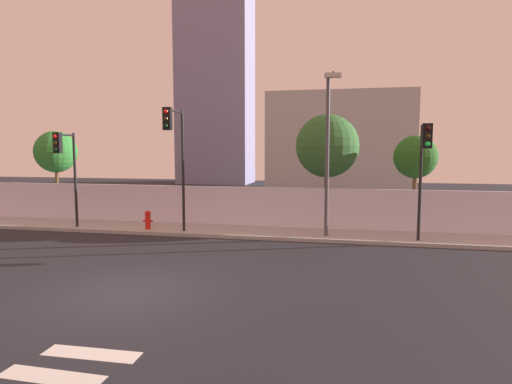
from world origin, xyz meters
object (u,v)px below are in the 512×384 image
at_px(traffic_light_right, 65,159).
at_px(street_lamp_curbside, 328,144).
at_px(traffic_light_left, 175,144).
at_px(roadside_tree_midleft, 327,146).
at_px(roadside_tree_midright, 416,157).
at_px(roadside_tree_leftmost, 56,152).
at_px(traffic_light_center, 424,157).
at_px(fire_hydrant, 148,219).

height_order(traffic_light_right, street_lamp_curbside, street_lamp_curbside).
distance_m(traffic_light_left, roadside_tree_midleft, 7.13).
distance_m(roadside_tree_midleft, roadside_tree_midright, 3.99).
height_order(traffic_light_left, traffic_light_right, traffic_light_left).
height_order(traffic_light_left, street_lamp_curbside, street_lamp_curbside).
bearing_deg(roadside_tree_leftmost, traffic_light_center, -11.41).
xyz_separation_m(fire_hydrant, roadside_tree_midleft, (7.70, 3.04, 3.23)).
height_order(fire_hydrant, roadside_tree_midright, roadside_tree_midright).
xyz_separation_m(traffic_light_right, roadside_tree_midleft, (11.25, 3.67, 0.55)).
bearing_deg(traffic_light_right, roadside_tree_leftmost, 130.95).
distance_m(traffic_light_left, street_lamp_curbside, 6.23).
bearing_deg(roadside_tree_midright, street_lamp_curbside, -140.71).
bearing_deg(fire_hydrant, roadside_tree_midleft, 21.51).
height_order(street_lamp_curbside, roadside_tree_leftmost, street_lamp_curbside).
distance_m(traffic_light_center, roadside_tree_midright, 3.67).
bearing_deg(fire_hydrant, street_lamp_curbside, -0.52).
xyz_separation_m(traffic_light_center, fire_hydrant, (-11.41, 0.63, -2.82)).
distance_m(fire_hydrant, roadside_tree_midright, 12.36).
bearing_deg(street_lamp_curbside, traffic_light_right, -177.17).
distance_m(traffic_light_left, fire_hydrant, 3.80).
bearing_deg(street_lamp_curbside, traffic_light_left, -173.63).
xyz_separation_m(fire_hydrant, roadside_tree_leftmost, (-6.73, 3.04, 2.94)).
bearing_deg(traffic_light_center, street_lamp_curbside, 171.10).
xyz_separation_m(roadside_tree_midleft, roadside_tree_midright, (3.96, 0.00, -0.50)).
bearing_deg(roadside_tree_midright, traffic_light_right, -166.43).
bearing_deg(roadside_tree_midright, roadside_tree_leftmost, 180.00).
relative_size(street_lamp_curbside, roadside_tree_midright, 1.48).
distance_m(traffic_light_left, roadside_tree_leftmost, 9.23).
distance_m(traffic_light_center, street_lamp_curbside, 3.62).
height_order(street_lamp_curbside, roadside_tree_midleft, street_lamp_curbside).
relative_size(traffic_light_center, roadside_tree_midleft, 0.84).
xyz_separation_m(street_lamp_curbside, roadside_tree_midleft, (-0.16, 3.11, -0.08)).
relative_size(fire_hydrant, roadside_tree_midright, 0.19).
height_order(fire_hydrant, roadside_tree_midleft, roadside_tree_midleft).
bearing_deg(roadside_tree_midleft, traffic_light_center, -44.63).
relative_size(traffic_light_center, fire_hydrant, 5.31).
relative_size(traffic_light_right, roadside_tree_midleft, 0.80).
height_order(traffic_light_center, roadside_tree_midleft, roadside_tree_midleft).
distance_m(street_lamp_curbside, roadside_tree_midleft, 3.11).
relative_size(traffic_light_center, roadside_tree_midright, 1.03).
xyz_separation_m(traffic_light_right, roadside_tree_midright, (15.20, 3.67, 0.05)).
height_order(roadside_tree_leftmost, roadside_tree_midright, roadside_tree_leftmost).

